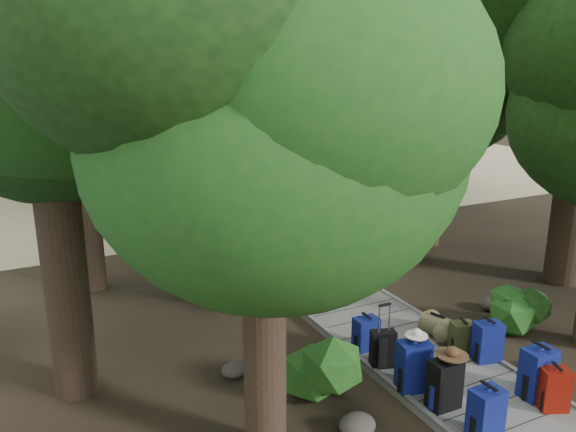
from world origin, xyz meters
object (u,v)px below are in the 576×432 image
backpack_left_c (414,363)px  backpack_right_b (538,371)px  backpack_left_b (445,381)px  sun_lounger (269,189)px  duffel_right_khaki (437,326)px  lone_suitcase_on_sand (222,200)px  suitcase_on_boardwalk (383,349)px  backpack_left_a (486,412)px  kayak (81,209)px  backpack_right_c (488,340)px  backpack_right_d (462,335)px  backpack_left_d (366,332)px  backpack_right_a (554,387)px

backpack_left_c → backpack_right_b: bearing=-22.4°
backpack_left_b → sun_lounger: size_ratio=0.47×
backpack_right_b → duffel_right_khaki: 2.05m
backpack_right_b → lone_suitcase_on_sand: backpack_right_b is taller
backpack_right_b → sun_lounger: bearing=82.9°
backpack_left_b → suitcase_on_boardwalk: (-0.12, 1.24, -0.09)m
backpack_left_a → backpack_left_c: size_ratio=0.93×
kayak → sun_lounger: (6.37, -0.36, 0.11)m
backpack_left_c → backpack_right_b: (1.44, -0.91, -0.01)m
backpack_right_b → backpack_left_b: bearing=164.9°
backpack_left_c → sun_lounger: bearing=84.8°
backpack_right_c → duffel_right_khaki: 1.01m
duffel_right_khaki → backpack_left_a: bearing=-137.9°
backpack_right_c → duffel_right_khaki: (-0.16, 0.98, -0.17)m
duffel_right_khaki → lone_suitcase_on_sand: lone_suitcase_on_sand is taller
backpack_right_d → kayak: size_ratio=0.18×
lone_suitcase_on_sand → sun_lounger: size_ratio=0.36×
backpack_left_c → backpack_left_b: bearing=-68.6°
suitcase_on_boardwalk → backpack_right_b: bearing=-30.6°
backpack_left_d → backpack_right_b: size_ratio=0.74×
duffel_right_khaki → backpack_right_d: bearing=-108.7°
backpack_left_c → kayak: backpack_left_c is taller
kayak → sun_lounger: bearing=-9.6°
backpack_left_a → lone_suitcase_on_sand: (1.10, 12.66, -0.18)m
backpack_left_b → backpack_right_b: (1.33, -0.38, 0.02)m
backpack_left_c → backpack_right_c: bearing=15.2°
backpack_left_b → suitcase_on_boardwalk: 1.25m
backpack_right_c → lone_suitcase_on_sand: (-0.36, 11.23, -0.15)m
backpack_right_d → backpack_left_b: bearing=-124.5°
backpack_left_d → backpack_right_a: bearing=-61.3°
backpack_left_d → suitcase_on_boardwalk: (-0.08, -0.58, -0.01)m
suitcase_on_boardwalk → lone_suitcase_on_sand: suitcase_on_boardwalk is taller
backpack_left_a → suitcase_on_boardwalk: bearing=91.2°
backpack_left_d → lone_suitcase_on_sand: bearing=84.4°
backpack_right_d → suitcase_on_boardwalk: size_ratio=0.94×
backpack_left_d → backpack_right_d: backpack_left_d is taller
backpack_right_a → backpack_right_b: bearing=105.6°
sun_lounger → backpack_left_b: bearing=-127.9°
duffel_right_khaki → suitcase_on_boardwalk: suitcase_on_boardwalk is taller
lone_suitcase_on_sand → sun_lounger: 2.34m
sun_lounger → backpack_right_c: bearing=-122.1°
backpack_left_a → backpack_left_d: (-0.03, 2.58, -0.08)m
kayak → duffel_right_khaki: bearing=-75.4°
backpack_left_c → backpack_right_d: bearing=30.8°
duffel_right_khaki → backpack_left_c: bearing=-160.7°
backpack_left_b → duffel_right_khaki: size_ratio=1.41×
backpack_right_c → kayak: bearing=122.8°
backpack_right_a → lone_suitcase_on_sand: (-0.19, 12.59, -0.13)m
backpack_left_a → kayak: size_ratio=0.25×
duffel_right_khaki → kayak: size_ratio=0.17×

